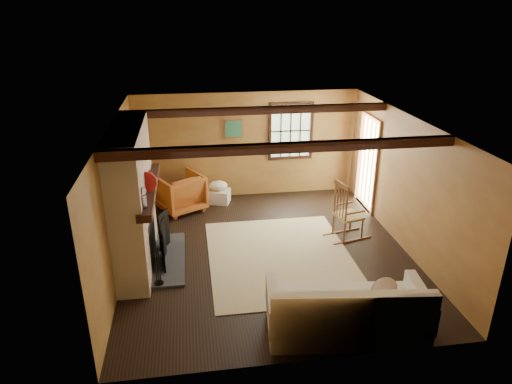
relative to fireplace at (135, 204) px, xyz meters
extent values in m
plane|color=black|center=(2.23, 0.00, -1.10)|extent=(5.50, 5.50, 0.00)
cube|color=#A27B39|center=(2.23, 2.75, 0.10)|extent=(5.00, 0.02, 2.40)
cube|color=#A27B39|center=(2.23, -2.75, 0.10)|extent=(5.00, 0.02, 2.40)
cube|color=#A27B39|center=(-0.27, 0.00, 0.10)|extent=(0.02, 5.50, 2.40)
cube|color=#A27B39|center=(4.73, 0.00, 0.10)|extent=(0.02, 5.50, 2.40)
cube|color=white|center=(2.23, 0.00, 1.30)|extent=(5.00, 5.50, 0.02)
cube|color=black|center=(2.23, -1.20, 1.23)|extent=(5.00, 0.12, 0.14)
cube|color=black|center=(2.23, 1.20, 1.23)|extent=(5.00, 0.12, 0.14)
cube|color=black|center=(3.23, 2.72, 0.40)|extent=(1.02, 0.06, 1.32)
cube|color=#B1CF9E|center=(3.23, 2.75, 0.40)|extent=(0.90, 0.01, 1.20)
cube|color=black|center=(3.23, 2.73, 0.40)|extent=(0.90, 0.03, 0.02)
cube|color=brown|center=(4.70, 1.70, -0.10)|extent=(0.06, 1.00, 2.06)
cube|color=#B1CF9E|center=(4.72, 1.70, -0.10)|extent=(0.01, 0.80, 1.85)
cube|color=brown|center=(1.93, 2.72, 0.50)|extent=(0.42, 0.03, 0.42)
cube|color=#267465|center=(1.93, 2.71, 0.50)|extent=(0.36, 0.01, 0.36)
cube|color=#99423B|center=(-0.02, 0.00, 0.10)|extent=(0.50, 2.20, 2.40)
cube|color=black|center=(0.05, 0.00, -0.65)|extent=(0.38, 1.00, 0.85)
cube|color=#343539|center=(0.48, 0.00, -1.08)|extent=(0.55, 1.80, 0.05)
cube|color=black|center=(0.26, 0.00, 0.25)|extent=(0.22, 2.30, 0.12)
cube|color=black|center=(0.41, -0.34, -0.70)|extent=(0.09, 0.35, 0.71)
cube|color=black|center=(0.41, 0.02, -0.70)|extent=(0.07, 0.35, 0.71)
cube|color=black|center=(0.41, 0.39, -0.70)|extent=(0.17, 0.33, 0.71)
cylinder|color=black|center=(0.35, -0.80, -1.04)|extent=(0.15, 0.15, 0.02)
cylinder|color=black|center=(0.32, -0.83, -0.75)|extent=(0.01, 0.01, 0.62)
cylinder|color=black|center=(0.35, -0.80, -0.75)|extent=(0.01, 0.01, 0.62)
cylinder|color=black|center=(0.37, -0.77, -0.75)|extent=(0.01, 0.01, 0.62)
cylinder|color=white|center=(0.25, -0.88, 0.41)|extent=(0.09, 0.09, 0.21)
sphere|color=white|center=(0.25, -0.88, 0.57)|extent=(0.11, 0.11, 0.11)
cylinder|color=#A71413|center=(0.25, -0.26, 0.47)|extent=(0.34, 0.07, 0.34)
cube|color=black|center=(0.25, 0.10, 0.37)|extent=(0.25, 0.20, 0.12)
cylinder|color=black|center=(0.25, 0.41, 0.36)|extent=(0.09, 0.09, 0.11)
cylinder|color=black|center=(0.25, 0.50, 0.35)|extent=(0.07, 0.07, 0.08)
cube|color=#CCAF88|center=(2.43, -0.20, -1.10)|extent=(2.50, 3.00, 0.01)
cube|color=tan|center=(3.85, 0.37, -0.66)|extent=(0.55, 0.56, 0.05)
cube|color=brown|center=(3.66, 0.32, -0.01)|extent=(0.15, 0.45, 0.08)
cylinder|color=brown|center=(4.09, 0.22, -0.88)|extent=(0.04, 0.04, 0.43)
cylinder|color=brown|center=(4.00, 0.60, -0.88)|extent=(0.04, 0.04, 0.43)
cylinder|color=brown|center=(3.71, 0.13, -0.88)|extent=(0.04, 0.04, 0.43)
cylinder|color=brown|center=(3.62, 0.51, -0.88)|extent=(0.04, 0.04, 0.43)
cylinder|color=brown|center=(3.71, 0.13, -0.32)|extent=(0.04, 0.04, 0.74)
cylinder|color=brown|center=(3.62, 0.51, -0.32)|extent=(0.04, 0.04, 0.74)
cylinder|color=brown|center=(3.69, 0.22, -0.34)|extent=(0.02, 0.02, 0.61)
cylinder|color=brown|center=(3.66, 0.32, -0.34)|extent=(0.02, 0.02, 0.61)
cylinder|color=brown|center=(3.64, 0.41, -0.34)|extent=(0.02, 0.02, 0.61)
cube|color=brown|center=(3.91, 0.16, -0.50)|extent=(0.41, 0.14, 0.03)
cube|color=brown|center=(3.80, 0.58, -0.50)|extent=(0.41, 0.14, 0.03)
cube|color=brown|center=(3.90, 0.18, -1.09)|extent=(0.82, 0.24, 0.03)
cube|color=brown|center=(3.81, 0.56, -1.09)|extent=(0.82, 0.24, 0.03)
cube|color=white|center=(2.92, -2.25, -0.87)|extent=(2.19, 1.19, 0.46)
cube|color=white|center=(2.87, -2.64, -0.53)|extent=(2.10, 0.41, 0.58)
cube|color=white|center=(1.93, -2.13, -0.66)|extent=(0.26, 0.95, 0.42)
cube|color=white|center=(3.91, -2.37, -0.66)|extent=(0.26, 0.95, 0.42)
ellipsoid|color=white|center=(3.46, -2.20, -0.53)|extent=(0.39, 0.18, 0.38)
cylinder|color=brown|center=(0.25, 2.60, -1.05)|extent=(0.37, 0.11, 0.11)
cylinder|color=brown|center=(0.37, 2.60, -1.05)|extent=(0.37, 0.11, 0.11)
cylinder|color=brown|center=(0.49, 2.60, -1.05)|extent=(0.37, 0.11, 0.11)
cylinder|color=brown|center=(0.25, 2.60, -0.94)|extent=(0.37, 0.11, 0.11)
cylinder|color=brown|center=(0.37, 2.60, -0.94)|extent=(0.37, 0.11, 0.11)
cylinder|color=brown|center=(0.49, 2.60, -0.94)|extent=(0.37, 0.11, 0.11)
cube|color=white|center=(1.52, 2.38, -0.95)|extent=(0.59, 0.51, 0.30)
ellipsoid|color=white|center=(1.52, 2.38, -0.70)|extent=(0.52, 0.48, 0.21)
imported|color=#BF6026|center=(0.69, 2.09, -0.69)|extent=(1.19, 1.20, 0.82)
camera|label=1|loc=(0.97, -7.10, 3.06)|focal=32.00mm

